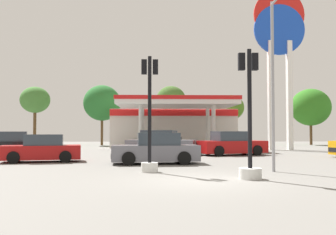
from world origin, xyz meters
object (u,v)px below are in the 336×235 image
station_pole_sign (279,46)px  tree_4 (311,107)px  car_0 (42,149)px  corner_streetlamp (274,67)px  tree_2 (171,100)px  car_1 (161,144)px  car_5 (7,145)px  traffic_signal_1 (250,136)px  car_4 (156,150)px  traffic_signal_0 (150,128)px  tree_0 (35,100)px  tree_3 (231,108)px  car_3 (232,144)px  tree_1 (102,103)px

station_pole_sign → tree_4: (7.36, 11.28, -4.50)m
station_pole_sign → car_0: bearing=-143.9°
corner_streetlamp → tree_2: bearing=95.6°
car_1 → car_5: size_ratio=1.05×
car_1 → tree_2: 18.60m
car_1 → traffic_signal_1: bearing=-78.0°
car_4 → traffic_signal_0: (-0.22, -3.60, 1.00)m
tree_2 → tree_4: size_ratio=1.05×
car_4 → tree_0: tree_0 is taller
tree_3 → station_pole_sign: bearing=-78.8°
traffic_signal_1 → car_4: bearing=118.0°
car_5 → tree_4: bearing=34.9°
car_4 → traffic_signal_1: bearing=-62.0°
car_1 → traffic_signal_0: (-0.58, -10.64, 0.94)m
tree_3 → car_1: bearing=-115.8°
car_3 → corner_streetlamp: size_ratio=0.70×
tree_1 → tree_3: tree_1 is taller
car_4 → tree_0: bearing=119.2°
tree_2 → tree_3: tree_2 is taller
car_3 → car_5: size_ratio=1.00×
tree_2 → car_0: bearing=-107.6°
car_5 → tree_3: size_ratio=0.82×
traffic_signal_0 → tree_2: bearing=86.1°
car_1 → car_3: (4.61, -0.71, -0.03)m
tree_4 → tree_3: bearing=-175.6°
station_pole_sign → car_5: (-19.74, -7.64, -8.14)m
tree_4 → traffic_signal_1: bearing=-116.0°
tree_4 → corner_streetlamp: 31.30m
car_5 → traffic_signal_1: traffic_signal_1 is taller
car_1 → tree_2: (1.37, 18.00, 4.49)m
car_4 → corner_streetlamp: bearing=-40.6°
tree_2 → tree_3: (6.69, -1.35, -0.99)m
traffic_signal_1 → corner_streetlamp: corner_streetlamp is taller
tree_2 → car_4: bearing=-93.9°
car_5 → tree_3: 25.59m
car_3 → tree_4: 22.52m
car_4 → traffic_signal_0: traffic_signal_0 is taller
traffic_signal_1 → tree_4: 33.78m
car_5 → tree_1: tree_1 is taller
corner_streetlamp → tree_4: bearing=64.8°
car_3 → tree_4: bearing=54.5°
tree_3 → tree_4: size_ratio=0.87×
traffic_signal_1 → tree_3: tree_3 is taller
traffic_signal_0 → car_0: bearing=139.0°
tree_1 → corner_streetlamp: tree_1 is taller
car_4 → car_5: bearing=149.2°
car_1 → station_pole_sign: bearing=31.0°
traffic_signal_1 → tree_3: size_ratio=0.75×
car_5 → tree_2: 22.86m
tree_3 → tree_4: (9.46, 0.73, 0.11)m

